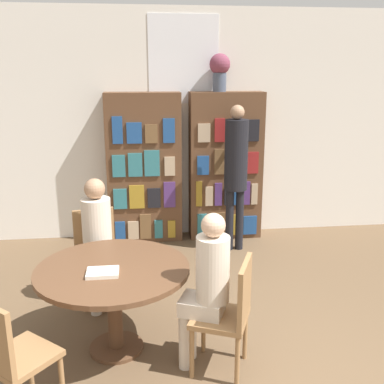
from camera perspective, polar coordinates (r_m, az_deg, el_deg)
The scene contains 12 objects.
wall_back at distance 6.05m, azimuth -1.07°, elevation 8.44°, with size 6.40×0.07×3.00m.
bookshelf_left at distance 5.91m, azimuth -6.09°, elevation 2.97°, with size 0.96×0.34×1.95m.
bookshelf_right at distance 6.02m, azimuth 4.27°, elevation 3.23°, with size 0.96×0.34×1.95m.
flower_vase at distance 5.88m, azimuth 3.54°, elevation 15.31°, with size 0.26×0.26×0.47m.
reading_table at distance 3.67m, azimuth -9.97°, elevation -11.08°, with size 1.21×1.21×0.73m.
chair_near_camera at distance 3.21m, azimuth -22.21°, elevation -18.45°, with size 0.56×0.56×0.90m.
chair_left_side at distance 4.57m, azimuth -12.04°, elevation -7.23°, with size 0.48×0.48×0.90m.
chair_far_side at distance 3.45m, azimuth 4.88°, elevation -14.75°, with size 0.52×0.52×0.90m.
seated_reader_left at distance 4.32m, azimuth -11.86°, elevation -5.39°, with size 0.34×0.40×1.26m.
seated_reader_right at distance 3.39m, azimuth 1.86°, elevation -11.46°, with size 0.39×0.35×1.25m.
librarian_standing at distance 5.52m, azimuth 5.61°, elevation 3.56°, with size 0.28×0.55×1.82m.
open_book_on_table at distance 3.51m, azimuth -11.28°, elevation -10.00°, with size 0.24×0.18×0.03m.
Camera 1 is at (-0.59, -2.24, 2.23)m, focal length 42.00 mm.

